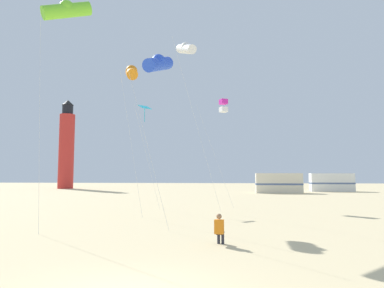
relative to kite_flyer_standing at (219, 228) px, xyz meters
The scene contains 10 objects.
kite_flyer_standing is the anchor object (origin of this frame).
kite_box_magenta 19.05m from the kite_flyer_standing, 89.38° to the left, with size 3.10×2.77×9.27m.
kite_tube_blue 9.67m from the kite_flyer_standing, 125.35° to the left, with size 2.40×2.83×9.20m.
kite_diamond_cyan 16.79m from the kite_flyer_standing, 113.73° to the left, with size 2.00×2.00×8.24m.
kite_tube_white 16.97m from the kite_flyer_standing, 102.04° to the left, with size 3.48×3.82×12.83m.
kite_tube_orange 13.32m from the kite_flyer_standing, 124.36° to the left, with size 1.67×2.59×9.91m.
kite_tube_lime 13.26m from the kite_flyer_standing, 157.92° to the left, with size 2.73×2.55×11.65m.
lighthouse_distant 58.09m from the kite_flyer_standing, 120.62° to the left, with size 2.80×2.80×16.80m.
rv_van_cream 38.20m from the kite_flyer_standing, 78.02° to the left, with size 6.50×2.50×2.80m.
rv_van_white 46.26m from the kite_flyer_standing, 68.55° to the left, with size 6.55×2.65×2.80m.
Camera 1 is at (2.10, -7.16, 2.61)m, focal length 32.49 mm.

